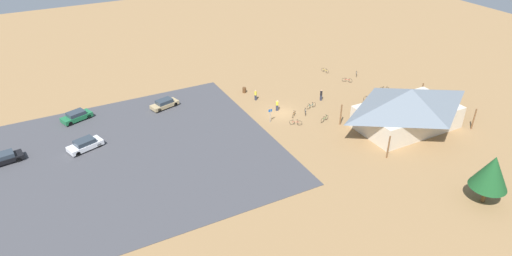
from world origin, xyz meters
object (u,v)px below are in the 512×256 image
pine_east (492,172)px  bicycle_silver_trailside (356,74)px  bicycle_red_front_row (347,80)px  bicycle_blue_edge_south (369,98)px  bicycle_white_near_sign (410,97)px  bike_pavilion (409,107)px  bicycle_orange_by_bin (294,114)px  bicycle_black_mid_cluster (384,89)px  visitor_crossing_yard (256,95)px  bicycle_purple_lone_east (384,96)px  bicycle_silver_back_row (305,111)px  car_white_second_row (85,144)px  car_black_back_corner (3,158)px  trash_bin (244,90)px  car_tan_far_end (164,104)px  lot_sign (270,114)px  bicycle_teal_yard_right (311,106)px  car_green_inner_stall (76,116)px  bicycle_green_yard_left (325,119)px  bicycle_red_yard_front (296,123)px  bicycle_yellow_near_porch (325,70)px  visitor_by_pavilion (321,95)px

pine_east → bicycle_silver_trailside: 35.83m
bicycle_red_front_row → bicycle_blue_edge_south: size_ratio=0.81×
bicycle_red_front_row → bicycle_white_near_sign: bearing=115.2°
bike_pavilion → bicycle_orange_by_bin: size_ratio=13.20×
bicycle_black_mid_cluster → visitor_crossing_yard: size_ratio=0.86×
bicycle_silver_trailside → bike_pavilion: bearing=72.5°
bicycle_purple_lone_east → bicycle_silver_back_row: size_ratio=1.12×
bicycle_red_front_row → car_white_second_row: (43.62, 1.28, 0.38)m
car_black_back_corner → visitor_crossing_yard: bearing=-178.3°
bike_pavilion → pine_east: bike_pavilion is taller
bicycle_purple_lone_east → car_white_second_row: bearing=-8.3°
trash_bin → car_tan_far_end: bearing=-3.5°
lot_sign → car_tan_far_end: bearing=-43.5°
lot_sign → pine_east: size_ratio=0.37×
bicycle_teal_yard_right → trash_bin: bearing=-55.9°
bicycle_black_mid_cluster → car_green_inner_stall: (46.66, -13.09, 0.38)m
bicycle_blue_edge_south → bicycle_green_yard_left: bearing=12.9°
lot_sign → bicycle_blue_edge_south: size_ratio=1.37×
bicycle_purple_lone_east → bicycle_black_mid_cluster: bicycle_purple_lone_east is taller
bicycle_blue_edge_south → bicycle_red_front_row: bearing=-101.2°
bicycle_green_yard_left → car_black_back_corner: size_ratio=0.37×
bicycle_green_yard_left → bicycle_red_yard_front: size_ratio=1.16×
bicycle_blue_edge_south → car_white_second_row: size_ratio=0.34×
bicycle_purple_lone_east → car_green_inner_stall: (44.78, -15.21, 0.34)m
bicycle_red_front_row → bicycle_yellow_near_porch: bearing=-81.5°
trash_bin → pine_east: bearing=106.1°
car_tan_far_end → car_white_second_row: bearing=27.4°
bicycle_red_yard_front → car_green_inner_stall: (27.51, -16.01, 0.35)m
car_green_inner_stall → visitor_crossing_yard: bearing=166.7°
bicycle_green_yard_left → trash_bin: bearing=-67.0°
bicycle_teal_yard_right → visitor_by_pavilion: bearing=-151.6°
bicycle_teal_yard_right → car_black_back_corner: bearing=-7.3°
pine_east → bicycle_teal_yard_right: pine_east is taller
bicycle_red_front_row → trash_bin: bearing=-14.4°
bike_pavilion → bicycle_red_yard_front: bearing=-29.5°
lot_sign → bicycle_white_near_sign: bearing=170.6°
car_tan_far_end → bicycle_green_yard_left: bearing=142.2°
car_white_second_row → bicycle_blue_edge_south: bearing=171.9°
bicycle_orange_by_bin → bicycle_yellow_near_porch: (-13.94, -11.65, 0.00)m
bicycle_blue_edge_south → visitor_by_pavilion: (6.65, -3.60, 0.59)m
bicycle_silver_trailside → car_white_second_row: size_ratio=0.28×
car_black_back_corner → visitor_crossing_yard: size_ratio=2.69×
car_tan_far_end → visitor_by_pavilion: (-22.75, 9.03, 0.25)m
bicycle_blue_edge_south → visitor_by_pavilion: 7.58m
bicycle_yellow_near_porch → pine_east: bearing=81.0°
pine_east → bicycle_green_yard_left: pine_east is taller
bicycle_white_near_sign → bicycle_silver_back_row: size_ratio=1.09×
bicycle_silver_trailside → bicycle_teal_yard_right: (14.24, 6.79, 0.03)m
visitor_crossing_yard → bicycle_black_mid_cluster: bearing=161.3°
bicycle_yellow_near_porch → car_white_second_row: bearing=8.8°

